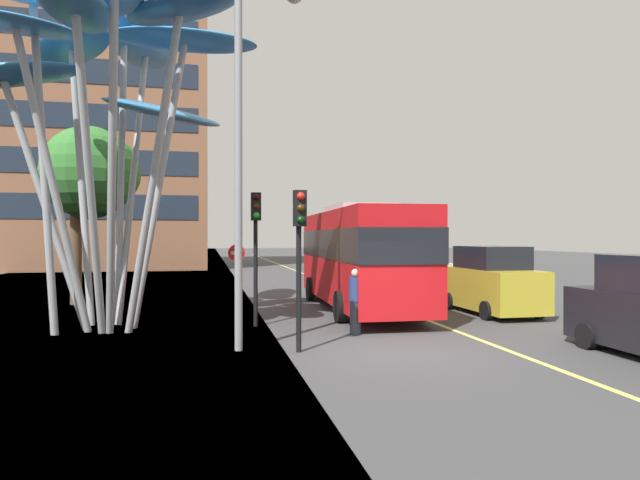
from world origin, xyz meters
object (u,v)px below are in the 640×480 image
object	(u,v)px
car_parked_mid	(491,282)
leaf_sculpture	(107,60)
car_parked_far	(420,271)
traffic_light_kerb_far	(256,230)
street_lamp	(253,118)
traffic_light_kerb_near	(300,235)
red_bus	(358,253)
no_entry_sign	(237,266)
pedestrian	(355,301)

from	to	relation	value
car_parked_mid	leaf_sculpture	bearing A→B (deg)	-175.72
car_parked_mid	car_parked_far	xyz separation A→B (m)	(0.10, 6.51, -0.03)
traffic_light_kerb_far	street_lamp	size ratio (longest dim) A/B	0.46
car_parked_mid	street_lamp	size ratio (longest dim) A/B	0.51
traffic_light_kerb_near	car_parked_mid	world-z (taller)	traffic_light_kerb_near
traffic_light_kerb_far	traffic_light_kerb_near	bearing A→B (deg)	-80.20
red_bus	no_entry_sign	bearing A→B (deg)	173.38
red_bus	street_lamp	size ratio (longest dim) A/B	1.20
red_bus	car_parked_far	world-z (taller)	red_bus
traffic_light_kerb_near	no_entry_sign	size ratio (longest dim) A/B	1.55
car_parked_mid	traffic_light_kerb_far	bearing A→B (deg)	-171.86
street_lamp	pedestrian	size ratio (longest dim) A/B	4.84
street_lamp	car_parked_far	bearing A→B (deg)	51.86
car_parked_mid	car_parked_far	size ratio (longest dim) A/B	1.00
street_lamp	pedestrian	distance (m)	5.46
red_bus	traffic_light_kerb_far	world-z (taller)	traffic_light_kerb_far
pedestrian	no_entry_sign	size ratio (longest dim) A/B	0.75
traffic_light_kerb_near	car_parked_mid	distance (m)	9.04
no_entry_sign	traffic_light_kerb_far	bearing A→B (deg)	-83.94
pedestrian	no_entry_sign	distance (m)	6.03
leaf_sculpture	car_parked_far	world-z (taller)	leaf_sculpture
traffic_light_kerb_near	no_entry_sign	xyz separation A→B (m)	(-1.02, 7.25, -1.07)
leaf_sculpture	traffic_light_kerb_near	xyz separation A→B (m)	(4.73, -4.00, -4.87)
traffic_light_kerb_near	car_parked_mid	size ratio (longest dim) A/B	0.85
traffic_light_kerb_near	car_parked_far	size ratio (longest dim) A/B	0.85
car_parked_far	street_lamp	world-z (taller)	street_lamp
red_bus	car_parked_far	bearing A→B (deg)	47.53
red_bus	leaf_sculpture	size ratio (longest dim) A/B	0.99
car_parked_far	red_bus	bearing A→B (deg)	-132.47
street_lamp	pedestrian	world-z (taller)	street_lamp
traffic_light_kerb_near	traffic_light_kerb_far	distance (m)	3.81
car_parked_mid	pedestrian	xyz separation A→B (m)	(-5.60, -2.93, -0.19)
car_parked_mid	pedestrian	size ratio (longest dim) A/B	2.45
car_parked_mid	no_entry_sign	world-z (taller)	no_entry_sign
traffic_light_kerb_far	car_parked_mid	xyz separation A→B (m)	(8.08, 1.16, -1.73)
traffic_light_kerb_far	no_entry_sign	distance (m)	3.73
street_lamp	no_entry_sign	bearing A→B (deg)	90.21
traffic_light_kerb_far	car_parked_far	xyz separation A→B (m)	(8.18, 7.67, -1.76)
leaf_sculpture	red_bus	bearing A→B (deg)	19.02
leaf_sculpture	traffic_light_kerb_far	size ratio (longest dim) A/B	2.65
red_bus	traffic_light_kerb_far	xyz separation A→B (m)	(-3.91, -3.00, 0.76)
street_lamp	no_entry_sign	xyz separation A→B (m)	(-0.02, 6.69, -3.76)
red_bus	traffic_light_kerb_far	bearing A→B (deg)	-142.49
traffic_light_kerb_near	car_parked_far	distance (m)	13.77
leaf_sculpture	car_parked_far	size ratio (longest dim) A/B	2.39
car_parked_far	no_entry_sign	size ratio (longest dim) A/B	1.83
red_bus	street_lamp	bearing A→B (deg)	-124.50
no_entry_sign	car_parked_mid	bearing A→B (deg)	-15.49
traffic_light_kerb_far	no_entry_sign	xyz separation A→B (m)	(-0.37, 3.50, -1.23)
traffic_light_kerb_far	street_lamp	xyz separation A→B (m)	(-0.35, -3.19, 2.53)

